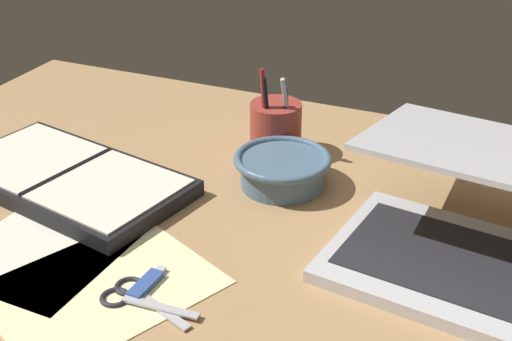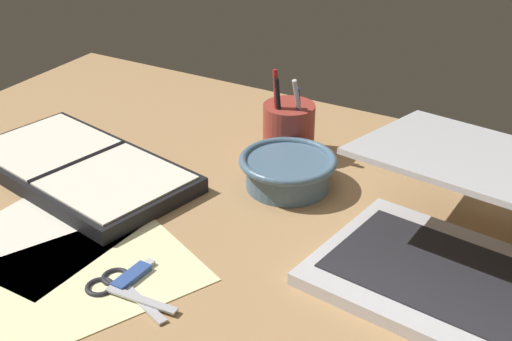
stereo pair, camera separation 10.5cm
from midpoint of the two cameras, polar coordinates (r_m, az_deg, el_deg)
desk_top at (r=104.84cm, az=-4.98°, el=-5.31°), size 140.00×100.00×2.00cm
laptop at (r=97.61cm, az=13.42°, el=-4.32°), size 36.09×38.48×15.57cm
bowl at (r=113.81cm, az=-0.52°, el=0.08°), size 15.74×15.74×5.40cm
pen_cup at (r=123.72cm, az=-0.84°, el=3.39°), size 8.99×8.99×15.81cm
planner at (r=119.52cm, az=-17.22°, el=-0.70°), size 42.46×28.25×3.04cm
scissors at (r=93.25cm, az=-13.14°, el=-9.88°), size 13.58×6.66×0.80cm
paper_sheet_front at (r=96.21cm, az=-15.42°, el=-9.06°), size 31.24×33.93×0.16cm
paper_sheet_beside_planner at (r=106.86cm, az=-18.57°, el=-5.46°), size 22.06×27.99×0.16cm
usb_drive at (r=94.59cm, az=-11.96°, el=-8.99°), size 2.21×7.25×1.00cm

